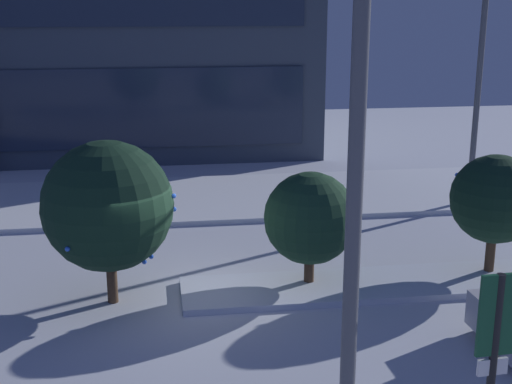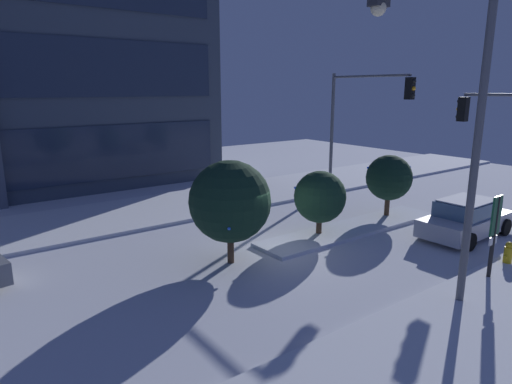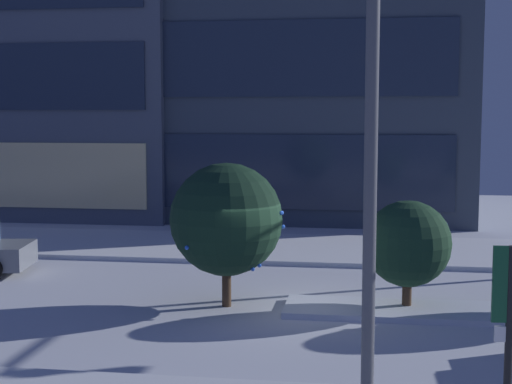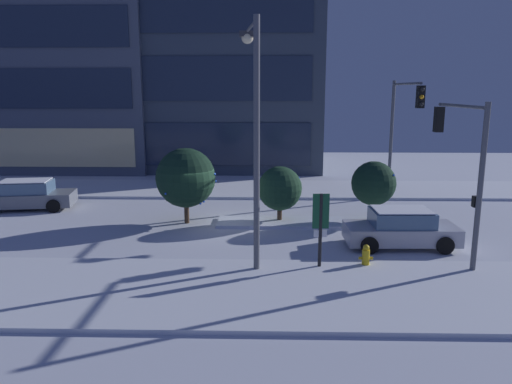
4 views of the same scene
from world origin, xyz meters
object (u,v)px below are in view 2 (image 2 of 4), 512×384
at_px(parking_info_sign, 495,228).
at_px(decorated_tree_left_of_median, 230,202).
at_px(car_near, 466,219).
at_px(street_lamp_arched, 446,102).
at_px(decorated_tree_right_of_median, 389,178).
at_px(traffic_light_corner_far_right, 361,111).
at_px(fire_hydrant, 508,255).
at_px(decorated_tree_median, 320,197).

relative_size(parking_info_sign, decorated_tree_left_of_median, 0.77).
height_order(car_near, street_lamp_arched, street_lamp_arched).
height_order(car_near, decorated_tree_right_of_median, decorated_tree_right_of_median).
xyz_separation_m(street_lamp_arched, decorated_tree_right_of_median, (5.25, 5.45, -3.48)).
height_order(car_near, traffic_light_corner_far_right, traffic_light_corner_far_right).
bearing_deg(car_near, decorated_tree_left_of_median, 158.84).
bearing_deg(parking_info_sign, street_lamp_arched, 71.98).
xyz_separation_m(car_near, decorated_tree_right_of_median, (-0.39, 3.41, 1.13)).
height_order(traffic_light_corner_far_right, parking_info_sign, traffic_light_corner_far_right).
relative_size(fire_hydrant, decorated_tree_right_of_median, 0.30).
xyz_separation_m(decorated_tree_median, decorated_tree_left_of_median, (-4.24, -0.19, 0.51)).
relative_size(traffic_light_corner_far_right, parking_info_sign, 2.45).
bearing_deg(decorated_tree_left_of_median, fire_hydrant, -38.66).
distance_m(parking_info_sign, decorated_tree_right_of_median, 6.75).
height_order(parking_info_sign, decorated_tree_median, parking_info_sign).
xyz_separation_m(street_lamp_arched, parking_info_sign, (2.24, -0.58, -3.66)).
height_order(street_lamp_arched, fire_hydrant, street_lamp_arched).
distance_m(fire_hydrant, parking_info_sign, 2.03).
bearing_deg(street_lamp_arched, car_near, -77.91).
bearing_deg(traffic_light_corner_far_right, decorated_tree_left_of_median, -70.58).
bearing_deg(car_near, fire_hydrant, -127.91).
bearing_deg(decorated_tree_left_of_median, decorated_tree_median, 2.52).
distance_m(traffic_light_corner_far_right, fire_hydrant, 10.79).
xyz_separation_m(fire_hydrant, decorated_tree_right_of_median, (1.42, 5.84, 1.43)).
relative_size(car_near, decorated_tree_right_of_median, 1.54).
bearing_deg(decorated_tree_left_of_median, street_lamp_arched, -58.47).
xyz_separation_m(car_near, parking_info_sign, (-3.40, -2.62, 0.95)).
relative_size(parking_info_sign, decorated_tree_right_of_median, 0.93).
bearing_deg(street_lamp_arched, parking_info_sign, -112.41).
xyz_separation_m(car_near, decorated_tree_left_of_median, (-8.85, 3.20, 1.39)).
bearing_deg(traffic_light_corner_far_right, decorated_tree_median, -60.69).
relative_size(street_lamp_arched, decorated_tree_right_of_median, 2.88).
height_order(car_near, decorated_tree_median, decorated_tree_median).
bearing_deg(decorated_tree_left_of_median, decorated_tree_right_of_median, 1.42).
bearing_deg(parking_info_sign, decorated_tree_right_of_median, -29.94).
xyz_separation_m(traffic_light_corner_far_right, fire_hydrant, (-3.47, -9.34, -4.14)).
height_order(fire_hydrant, parking_info_sign, parking_info_sign).
xyz_separation_m(car_near, street_lamp_arched, (-5.64, -2.04, 4.61)).
relative_size(street_lamp_arched, decorated_tree_left_of_median, 2.38).
height_order(traffic_light_corner_far_right, decorated_tree_left_of_median, traffic_light_corner_far_right).
bearing_deg(decorated_tree_right_of_median, traffic_light_corner_far_right, 59.65).
distance_m(car_near, decorated_tree_right_of_median, 3.61).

